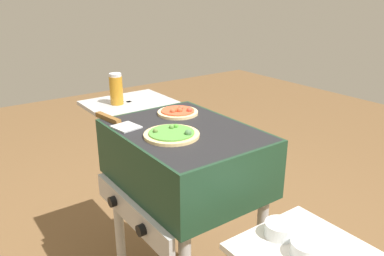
{
  "coord_description": "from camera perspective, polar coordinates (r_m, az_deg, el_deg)",
  "views": [
    {
      "loc": [
        1.17,
        -0.81,
        1.43
      ],
      "look_at": [
        0.05,
        0.0,
        0.92
      ],
      "focal_mm": 35.85,
      "sensor_mm": 36.0,
      "label": 1
    }
  ],
  "objects": [
    {
      "name": "sauce_jar",
      "position": [
        1.86,
        -11.21,
        5.7
      ],
      "size": [
        0.06,
        0.06,
        0.15
      ],
      "color": "#B77A1E",
      "rests_on": "grill"
    },
    {
      "name": "pizza_veggie",
      "position": [
        1.44,
        -3.01,
        -0.91
      ],
      "size": [
        0.21,
        0.21,
        0.04
      ],
      "color": "#E0C17F",
      "rests_on": "grill"
    },
    {
      "name": "topping_bowl_far",
      "position": [
        1.25,
        12.9,
        -14.54
      ],
      "size": [
        0.09,
        0.09,
        0.04
      ],
      "color": "silver",
      "rests_on": "prep_table"
    },
    {
      "name": "spatula",
      "position": [
        1.61,
        -11.33,
        0.94
      ],
      "size": [
        0.27,
        0.1,
        0.02
      ],
      "color": "#B7BABF",
      "rests_on": "grill"
    },
    {
      "name": "topping_bowl_near",
      "position": [
        1.19,
        16.72,
        -16.93
      ],
      "size": [
        0.09,
        0.09,
        0.04
      ],
      "color": "silver",
      "rests_on": "prep_table"
    },
    {
      "name": "grill",
      "position": [
        1.58,
        -1.5,
        -4.97
      ],
      "size": [
        0.96,
        0.53,
        0.9
      ],
      "color": "#193823",
      "rests_on": "ground_plane"
    },
    {
      "name": "pizza_pepperoni",
      "position": [
        1.69,
        -2.1,
        2.41
      ],
      "size": [
        0.18,
        0.18,
        0.04
      ],
      "color": "beige",
      "rests_on": "grill"
    }
  ]
}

